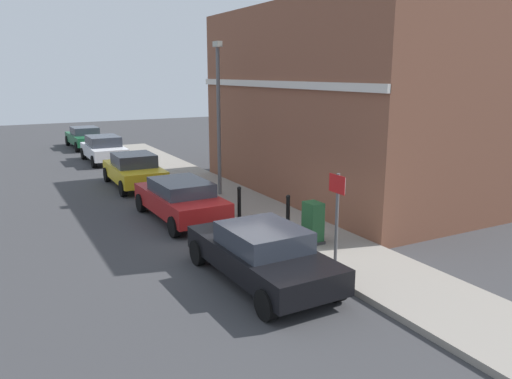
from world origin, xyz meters
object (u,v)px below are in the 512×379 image
at_px(bollard_far_kerb, 239,201).
at_px(street_sign, 337,206).
at_px(bollard_near_cabinet, 288,210).
at_px(car_white, 104,148).
at_px(car_black, 261,253).
at_px(car_red, 181,199).
at_px(car_green, 85,137).
at_px(utility_cabinet, 313,224).
at_px(car_yellow, 134,170).
at_px(lamppost, 219,112).

distance_m(bollard_far_kerb, street_sign, 4.95).
bearing_deg(bollard_near_cabinet, car_white, 98.46).
height_order(car_black, car_white, car_white).
bearing_deg(street_sign, car_white, 95.16).
xyz_separation_m(bollard_near_cabinet, street_sign, (-0.61, -3.16, 0.96)).
xyz_separation_m(car_red, car_white, (0.12, 12.46, 0.02)).
distance_m(car_green, utility_cabinet, 22.84).
bearing_deg(utility_cabinet, car_yellow, 103.10).
bearing_deg(lamppost, car_red, -137.85).
height_order(bollard_far_kerb, lamppost, lamppost).
relative_size(car_black, car_white, 1.10).
relative_size(car_green, street_sign, 1.94).
bearing_deg(lamppost, utility_cabinet, -90.69).
bearing_deg(street_sign, car_yellow, 98.83).
distance_m(car_yellow, lamppost, 4.98).
bearing_deg(bollard_far_kerb, car_green, 94.15).
xyz_separation_m(car_yellow, bollard_near_cabinet, (2.42, -8.49, -0.03)).
bearing_deg(lamppost, car_black, -107.47).
bearing_deg(bollard_near_cabinet, car_red, 130.33).
relative_size(utility_cabinet, bollard_far_kerb, 1.11).
relative_size(car_red, lamppost, 0.77).
bearing_deg(car_green, utility_cabinet, -176.05).
relative_size(car_white, bollard_far_kerb, 3.94).
bearing_deg(car_black, car_white, -2.09).
xyz_separation_m(car_red, bollard_near_cabinet, (2.39, -2.82, -0.02)).
height_order(bollard_near_cabinet, lamppost, lamppost).
bearing_deg(car_green, car_red, 178.08).
relative_size(bollard_far_kerb, lamppost, 0.18).
bearing_deg(lamppost, car_yellow, 124.21).
xyz_separation_m(car_green, bollard_near_cabinet, (2.22, -21.28, 0.00)).
bearing_deg(bollard_near_cabinet, lamppost, 90.26).
relative_size(car_black, utility_cabinet, 3.93).
height_order(car_black, street_sign, street_sign).
height_order(car_yellow, lamppost, lamppost).
xyz_separation_m(car_green, utility_cabinet, (2.12, -22.75, -0.02)).
bearing_deg(bollard_far_kerb, car_red, 144.74).
bearing_deg(bollard_far_kerb, car_yellow, 103.38).
relative_size(car_yellow, bollard_far_kerb, 4.05).
height_order(car_green, utility_cabinet, car_green).
distance_m(car_black, bollard_far_kerb, 4.83).
distance_m(bollard_near_cabinet, bollard_far_kerb, 1.87).
bearing_deg(bollard_far_kerb, lamppost, 76.61).
relative_size(utility_cabinet, lamppost, 0.20).
bearing_deg(bollard_near_cabinet, utility_cabinet, -93.90).
relative_size(car_red, bollard_far_kerb, 4.22).
distance_m(bollard_near_cabinet, lamppost, 5.61).
relative_size(bollard_near_cabinet, bollard_far_kerb, 1.00).
bearing_deg(utility_cabinet, street_sign, -106.66).
relative_size(car_white, lamppost, 0.72).
bearing_deg(street_sign, utility_cabinet, 73.34).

